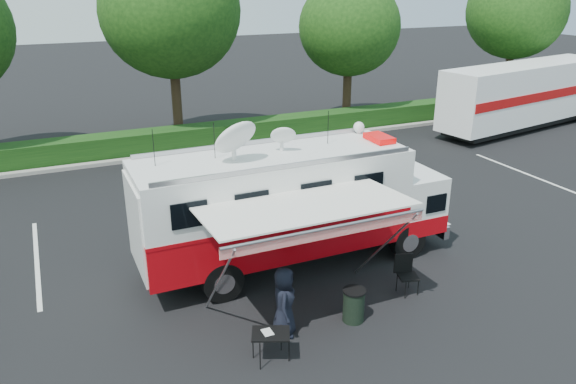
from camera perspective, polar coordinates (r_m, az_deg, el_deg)
name	(u,v)px	position (r m, az deg, el deg)	size (l,w,h in m)	color
ground_plane	(295,262)	(15.56, 0.76, -7.15)	(120.00, 120.00, 0.00)	black
back_border	(198,32)	(26.36, -9.16, 15.73)	(60.00, 6.14, 8.87)	#9E998E
stall_lines	(241,224)	(17.88, -4.76, -3.27)	(24.12, 5.50, 0.01)	silver
command_truck	(293,204)	(14.78, 0.53, -1.27)	(8.45, 2.33, 4.06)	black
awning	(308,211)	(12.13, 2.07, -1.99)	(4.61, 2.40, 2.79)	silver
person	(284,334)	(12.74, -0.39, -14.21)	(0.79, 0.51, 1.62)	black
folding_table	(271,335)	(11.68, -1.77, -14.30)	(0.92, 0.80, 0.65)	black
folding_chair	(406,270)	(14.26, 11.86, -7.78)	(0.58, 0.61, 0.98)	black
trash_bin	(354,305)	(13.04, 6.69, -11.34)	(0.53, 0.53, 0.79)	black
semi_trailer	(524,95)	(31.17, 22.88, 9.08)	(10.88, 4.07, 3.28)	white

